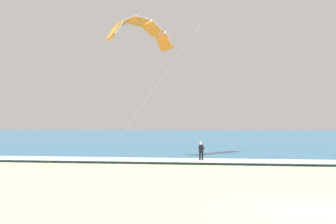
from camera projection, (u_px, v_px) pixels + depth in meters
name	position (u px, v px, depth m)	size (l,w,h in m)	color
ground_plane	(311.00, 210.00, 13.44)	(200.00, 200.00, 0.00)	beige
sea	(229.00, 136.00, 87.07)	(200.00, 120.00, 0.20)	teal
surf_foam	(260.00, 161.00, 28.56)	(200.00, 2.92, 0.04)	white
surfboard	(201.00, 163.00, 29.03)	(0.56, 1.43, 0.09)	#E04C38
kitesurfer	(201.00, 151.00, 29.07)	(0.55, 0.54, 1.69)	black
kite_primary	(140.00, 29.00, 34.51)	(8.39, 7.22, 11.89)	orange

